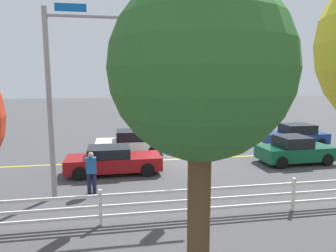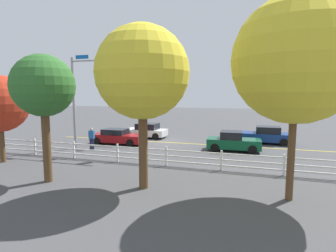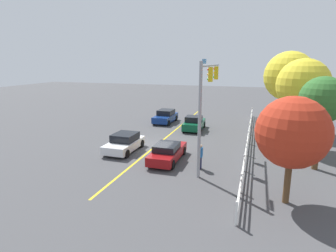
{
  "view_description": "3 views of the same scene",
  "coord_description": "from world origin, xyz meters",
  "px_view_note": "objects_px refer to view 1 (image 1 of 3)",
  "views": [
    {
      "loc": [
        3.01,
        16.66,
        4.5
      ],
      "look_at": [
        0.2,
        0.6,
        2.02
      ],
      "focal_mm": 32.96,
      "sensor_mm": 36.0,
      "label": 1
    },
    {
      "loc": [
        -7.76,
        22.22,
        4.27
      ],
      "look_at": [
        -0.88,
        0.31,
        1.51
      ],
      "focal_mm": 28.46,
      "sensor_mm": 36.0,
      "label": 2
    },
    {
      "loc": [
        21.3,
        7.93,
        7.03
      ],
      "look_at": [
        -0.2,
        1.01,
        1.76
      ],
      "focal_mm": 29.8,
      "sensor_mm": 36.0,
      "label": 3
    }
  ],
  "objects_px": {
    "tree_2": "(201,72)",
    "car_2": "(295,150)",
    "car_0": "(295,135)",
    "car_3": "(131,142)",
    "car_1": "(113,160)",
    "pedestrian": "(91,171)"
  },
  "relations": [
    {
      "from": "car_0",
      "to": "car_2",
      "type": "height_order",
      "value": "car_0"
    },
    {
      "from": "car_3",
      "to": "tree_2",
      "type": "relative_size",
      "value": 0.66
    },
    {
      "from": "pedestrian",
      "to": "car_0",
      "type": "bearing_deg",
      "value": -66.81
    },
    {
      "from": "car_1",
      "to": "tree_2",
      "type": "bearing_deg",
      "value": -81.9
    },
    {
      "from": "car_2",
      "to": "car_3",
      "type": "distance_m",
      "value": 9.39
    },
    {
      "from": "tree_2",
      "to": "car_3",
      "type": "bearing_deg",
      "value": -88.22
    },
    {
      "from": "pedestrian",
      "to": "tree_2",
      "type": "xyz_separation_m",
      "value": [
        -2.32,
        7.28,
        3.68
      ]
    },
    {
      "from": "car_2",
      "to": "car_3",
      "type": "relative_size",
      "value": 0.97
    },
    {
      "from": "tree_2",
      "to": "car_2",
      "type": "bearing_deg",
      "value": -129.1
    },
    {
      "from": "car_1",
      "to": "car_2",
      "type": "height_order",
      "value": "car_2"
    },
    {
      "from": "car_0",
      "to": "tree_2",
      "type": "relative_size",
      "value": 0.69
    },
    {
      "from": "car_3",
      "to": "car_0",
      "type": "bearing_deg",
      "value": -178.28
    },
    {
      "from": "car_0",
      "to": "car_2",
      "type": "bearing_deg",
      "value": 58.89
    },
    {
      "from": "car_0",
      "to": "tree_2",
      "type": "xyz_separation_m",
      "value": [
        10.69,
        14.04,
        3.89
      ]
    },
    {
      "from": "tree_2",
      "to": "car_1",
      "type": "bearing_deg",
      "value": -81.4
    },
    {
      "from": "car_1",
      "to": "car_2",
      "type": "relative_size",
      "value": 1.14
    },
    {
      "from": "car_1",
      "to": "car_2",
      "type": "bearing_deg",
      "value": 0.74
    },
    {
      "from": "car_1",
      "to": "pedestrian",
      "type": "height_order",
      "value": "pedestrian"
    },
    {
      "from": "pedestrian",
      "to": "tree_2",
      "type": "bearing_deg",
      "value": -166.61
    },
    {
      "from": "car_3",
      "to": "pedestrian",
      "type": "bearing_deg",
      "value": 74.41
    },
    {
      "from": "car_1",
      "to": "tree_2",
      "type": "xyz_separation_m",
      "value": [
        -1.49,
        9.86,
        3.97
      ]
    },
    {
      "from": "car_2",
      "to": "tree_2",
      "type": "xyz_separation_m",
      "value": [
        8.18,
        10.06,
        3.92
      ]
    }
  ]
}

